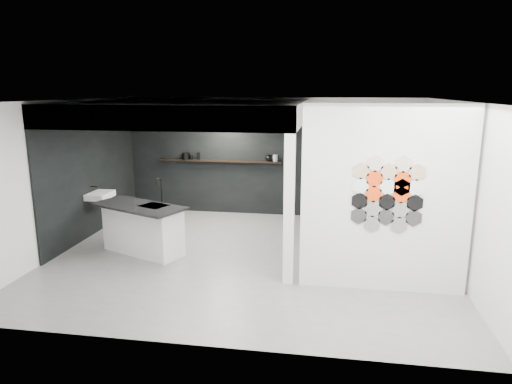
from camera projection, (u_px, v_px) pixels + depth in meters
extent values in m
cube|color=slate|center=(248.00, 257.00, 8.32)|extent=(7.00, 6.00, 0.01)
cube|color=silver|center=(385.00, 200.00, 6.70)|extent=(2.45, 0.15, 2.80)
cube|color=black|center=(217.00, 165.00, 11.12)|extent=(4.40, 0.04, 2.35)
cube|color=black|center=(93.00, 178.00, 9.55)|extent=(0.04, 4.00, 2.35)
cube|color=silver|center=(191.00, 112.00, 8.92)|extent=(4.40, 4.00, 0.40)
cube|color=silver|center=(289.00, 211.00, 6.97)|extent=(0.16, 0.16, 2.35)
cube|color=silver|center=(155.00, 118.00, 7.07)|extent=(4.40, 0.16, 0.40)
cube|color=silver|center=(100.00, 195.00, 9.40)|extent=(0.40, 0.60, 0.12)
cube|color=black|center=(220.00, 161.00, 10.97)|extent=(3.00, 0.15, 0.04)
cube|color=silver|center=(143.00, 230.00, 8.45)|extent=(1.65, 1.14, 0.89)
cube|color=black|center=(138.00, 206.00, 8.28)|extent=(1.92, 1.41, 0.04)
cube|color=black|center=(154.00, 206.00, 8.25)|extent=(0.58, 0.55, 0.02)
cylinder|color=black|center=(161.00, 192.00, 8.37)|extent=(0.03, 0.03, 0.41)
torus|color=black|center=(158.00, 182.00, 8.28)|extent=(0.08, 0.14, 0.14)
cylinder|color=black|center=(186.00, 156.00, 11.08)|extent=(0.19, 0.19, 0.15)
ellipsoid|color=black|center=(269.00, 158.00, 10.77)|extent=(0.24, 0.24, 0.16)
cylinder|color=gray|center=(275.00, 160.00, 10.75)|extent=(0.13, 0.13, 0.09)
cylinder|color=gray|center=(275.00, 158.00, 10.75)|extent=(0.12, 0.12, 0.16)
cylinder|color=black|center=(198.00, 156.00, 11.03)|extent=(0.08, 0.08, 0.17)
cylinder|color=black|center=(191.00, 157.00, 11.07)|extent=(0.09, 0.09, 0.11)
cylinder|color=#2D2D2D|center=(359.00, 216.00, 6.73)|extent=(0.26, 0.02, 0.26)
cylinder|color=black|center=(360.00, 201.00, 6.68)|extent=(0.26, 0.02, 0.26)
cylinder|color=white|center=(360.00, 186.00, 6.63)|extent=(0.26, 0.02, 0.26)
cylinder|color=tan|center=(361.00, 171.00, 6.58)|extent=(0.26, 0.02, 0.26)
cylinder|color=#66635E|center=(372.00, 224.00, 6.72)|extent=(0.26, 0.02, 0.26)
cylinder|color=silver|center=(373.00, 209.00, 6.67)|extent=(0.26, 0.02, 0.26)
cylinder|color=#F2410C|center=(374.00, 194.00, 6.63)|extent=(0.26, 0.02, 0.26)
cylinder|color=#F2410C|center=(375.00, 179.00, 6.58)|extent=(0.26, 0.02, 0.26)
cylinder|color=beige|center=(375.00, 163.00, 6.53)|extent=(0.26, 0.02, 0.26)
cylinder|color=#2D2D2D|center=(386.00, 217.00, 6.67)|extent=(0.26, 0.02, 0.26)
cylinder|color=black|center=(387.00, 202.00, 6.62)|extent=(0.26, 0.02, 0.26)
cylinder|color=white|center=(388.00, 187.00, 6.57)|extent=(0.26, 0.02, 0.26)
cylinder|color=tan|center=(389.00, 171.00, 6.52)|extent=(0.26, 0.02, 0.26)
cylinder|color=#66635E|center=(399.00, 225.00, 6.66)|extent=(0.26, 0.02, 0.26)
cylinder|color=silver|center=(400.00, 210.00, 6.61)|extent=(0.26, 0.02, 0.26)
cylinder|color=#F2410C|center=(401.00, 195.00, 6.57)|extent=(0.26, 0.02, 0.26)
cylinder|color=#F2410C|center=(403.00, 180.00, 6.52)|extent=(0.26, 0.02, 0.26)
cylinder|color=beige|center=(404.00, 164.00, 6.47)|extent=(0.26, 0.02, 0.26)
cylinder|color=#2D2D2D|center=(414.00, 218.00, 6.61)|extent=(0.26, 0.02, 0.26)
cylinder|color=black|center=(415.00, 203.00, 6.56)|extent=(0.26, 0.02, 0.26)
cylinder|color=white|center=(416.00, 188.00, 6.51)|extent=(0.26, 0.02, 0.26)
cylinder|color=tan|center=(417.00, 172.00, 6.46)|extent=(0.26, 0.02, 0.26)
cylinder|color=#F2410C|center=(402.00, 187.00, 6.54)|extent=(0.26, 0.02, 0.26)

